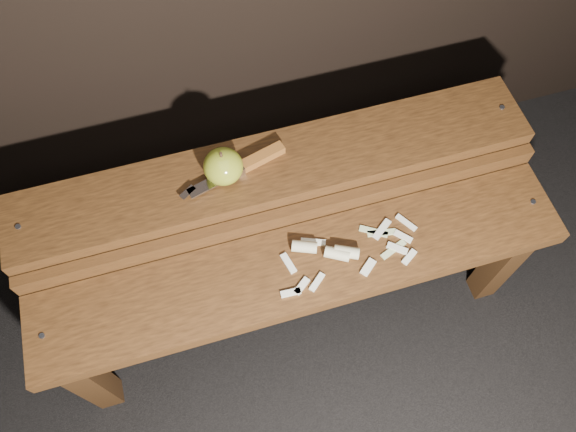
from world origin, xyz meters
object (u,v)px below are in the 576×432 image
object	(u,v)px
apple	(223,166)
knife	(250,163)
bench_rear_tier	(275,185)
bench_front_tier	(303,281)

from	to	relation	value
apple	knife	distance (m)	0.07
bench_rear_tier	knife	world-z (taller)	knife
bench_rear_tier	apple	xyz separation A→B (m)	(-0.11, 0.00, 0.13)
bench_rear_tier	knife	size ratio (longest dim) A/B	4.75
bench_front_tier	bench_rear_tier	world-z (taller)	bench_rear_tier
bench_rear_tier	knife	distance (m)	0.11
apple	knife	bearing A→B (deg)	9.58
bench_front_tier	knife	distance (m)	0.29
apple	knife	xyz separation A→B (m)	(0.06, 0.01, -0.03)
apple	bench_front_tier	bearing A→B (deg)	-63.96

